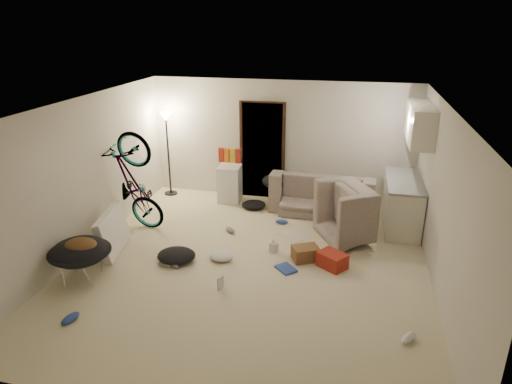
% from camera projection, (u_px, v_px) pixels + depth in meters
% --- Properties ---
extents(floor, '(5.50, 6.00, 0.02)m').
position_uv_depth(floor, '(249.00, 265.00, 7.21)').
color(floor, beige).
rests_on(floor, ground).
extents(ceiling, '(5.50, 6.00, 0.02)m').
position_uv_depth(ceiling, '(248.00, 105.00, 6.31)').
color(ceiling, white).
rests_on(ceiling, wall_back).
extents(wall_back, '(5.50, 0.02, 2.50)m').
position_uv_depth(wall_back, '(282.00, 141.00, 9.51)').
color(wall_back, beige).
rests_on(wall_back, floor).
extents(wall_front, '(5.50, 0.02, 2.50)m').
position_uv_depth(wall_front, '(169.00, 308.00, 4.01)').
color(wall_front, beige).
rests_on(wall_front, floor).
extents(wall_left, '(0.02, 6.00, 2.50)m').
position_uv_depth(wall_left, '(81.00, 177.00, 7.32)').
color(wall_left, beige).
rests_on(wall_left, floor).
extents(wall_right, '(0.02, 6.00, 2.50)m').
position_uv_depth(wall_right, '(445.00, 206.00, 6.20)').
color(wall_right, beige).
rests_on(wall_right, floor).
extents(doorway, '(0.85, 0.10, 2.04)m').
position_uv_depth(doorway, '(262.00, 151.00, 9.63)').
color(doorway, black).
rests_on(doorway, floor).
extents(door_trim, '(0.97, 0.04, 2.10)m').
position_uv_depth(door_trim, '(262.00, 151.00, 9.60)').
color(door_trim, '#341C12').
rests_on(door_trim, floor).
extents(floor_lamp, '(0.28, 0.28, 1.81)m').
position_uv_depth(floor_lamp, '(167.00, 136.00, 9.64)').
color(floor_lamp, black).
rests_on(floor_lamp, floor).
extents(kitchen_counter, '(0.60, 1.50, 0.88)m').
position_uv_depth(kitchen_counter, '(402.00, 204.00, 8.38)').
color(kitchen_counter, beige).
rests_on(kitchen_counter, floor).
extents(counter_top, '(0.64, 1.54, 0.04)m').
position_uv_depth(counter_top, '(405.00, 181.00, 8.22)').
color(counter_top, gray).
rests_on(counter_top, kitchen_counter).
extents(kitchen_uppers, '(0.38, 1.40, 0.65)m').
position_uv_depth(kitchen_uppers, '(420.00, 124.00, 7.82)').
color(kitchen_uppers, beige).
rests_on(kitchen_uppers, wall_right).
extents(sofa, '(2.06, 0.88, 0.59)m').
position_uv_depth(sofa, '(322.00, 196.00, 9.15)').
color(sofa, '#394038').
rests_on(sofa, floor).
extents(armchair, '(1.38, 1.44, 0.72)m').
position_uv_depth(armchair, '(363.00, 218.00, 8.02)').
color(armchair, '#394038').
rests_on(armchair, floor).
extents(bicycle, '(2.02, 1.09, 1.11)m').
position_uv_depth(bicycle, '(135.00, 204.00, 8.24)').
color(bicycle, black).
rests_on(bicycle, floor).
extents(book_asset, '(0.24, 0.21, 0.02)m').
position_uv_depth(book_asset, '(218.00, 291.00, 6.49)').
color(book_asset, '#A32718').
rests_on(book_asset, floor).
extents(mini_fridge, '(0.47, 0.47, 0.77)m').
position_uv_depth(mini_fridge, '(230.00, 184.00, 9.60)').
color(mini_fridge, white).
rests_on(mini_fridge, floor).
extents(snack_box_0, '(0.11, 0.08, 0.30)m').
position_uv_depth(snack_box_0, '(221.00, 155.00, 9.41)').
color(snack_box_0, '#A32718').
rests_on(snack_box_0, mini_fridge).
extents(snack_box_1, '(0.11, 0.09, 0.30)m').
position_uv_depth(snack_box_1, '(227.00, 155.00, 9.39)').
color(snack_box_1, orange).
rests_on(snack_box_1, mini_fridge).
extents(snack_box_2, '(0.11, 0.08, 0.30)m').
position_uv_depth(snack_box_2, '(233.00, 156.00, 9.37)').
color(snack_box_2, gold).
rests_on(snack_box_2, mini_fridge).
extents(snack_box_3, '(0.10, 0.07, 0.30)m').
position_uv_depth(snack_box_3, '(238.00, 156.00, 9.34)').
color(snack_box_3, '#A32718').
rests_on(snack_box_3, mini_fridge).
extents(saucer_chair, '(0.90, 0.90, 0.64)m').
position_uv_depth(saucer_chair, '(80.00, 257.00, 6.66)').
color(saucer_chair, silver).
rests_on(saucer_chair, floor).
extents(hoodie, '(0.54, 0.47, 0.22)m').
position_uv_depth(hoodie, '(81.00, 246.00, 6.55)').
color(hoodie, '#53361C').
rests_on(hoodie, saucer_chair).
extents(sofa_drape, '(0.61, 0.53, 0.28)m').
position_uv_depth(sofa_drape, '(276.00, 182.00, 9.25)').
color(sofa_drape, black).
rests_on(sofa_drape, sofa).
extents(tv_box, '(0.44, 1.06, 0.69)m').
position_uv_depth(tv_box, '(113.00, 232.00, 7.52)').
color(tv_box, silver).
rests_on(tv_box, floor).
extents(drink_case_a, '(0.49, 0.44, 0.23)m').
position_uv_depth(drink_case_a, '(305.00, 253.00, 7.30)').
color(drink_case_a, brown).
rests_on(drink_case_a, floor).
extents(drink_case_b, '(0.52, 0.50, 0.24)m').
position_uv_depth(drink_case_b, '(332.00, 260.00, 7.09)').
color(drink_case_b, '#A32718').
rests_on(drink_case_b, floor).
extents(juicer, '(0.16, 0.16, 0.24)m').
position_uv_depth(juicer, '(274.00, 246.00, 7.57)').
color(juicer, beige).
rests_on(juicer, floor).
extents(newspaper, '(0.63, 0.62, 0.01)m').
position_uv_depth(newspaper, '(294.00, 235.00, 8.17)').
color(newspaper, silver).
rests_on(newspaper, floor).
extents(book_blue, '(0.39, 0.39, 0.03)m').
position_uv_depth(book_blue, '(286.00, 269.00, 7.05)').
color(book_blue, '#284093').
rests_on(book_blue, floor).
extents(book_white, '(0.24, 0.30, 0.03)m').
position_uv_depth(book_white, '(168.00, 261.00, 7.29)').
color(book_white, silver).
rests_on(book_white, floor).
extents(shoe_0, '(0.24, 0.10, 0.09)m').
position_uv_depth(shoe_0, '(282.00, 222.00, 8.60)').
color(shoe_0, '#284093').
rests_on(shoe_0, floor).
extents(shoe_1, '(0.26, 0.24, 0.09)m').
position_uv_depth(shoe_1, '(230.00, 230.00, 8.27)').
color(shoe_1, slate).
rests_on(shoe_1, floor).
extents(shoe_2, '(0.18, 0.29, 0.10)m').
position_uv_depth(shoe_2, '(70.00, 318.00, 5.82)').
color(shoe_2, '#284093').
rests_on(shoe_2, floor).
extents(shoe_3, '(0.26, 0.23, 0.09)m').
position_uv_depth(shoe_3, '(174.00, 264.00, 7.11)').
color(shoe_3, slate).
rests_on(shoe_3, floor).
extents(shoe_4, '(0.24, 0.29, 0.10)m').
position_uv_depth(shoe_4, '(408.00, 338.00, 5.47)').
color(shoe_4, white).
rests_on(shoe_4, floor).
extents(clothes_lump_a, '(0.67, 0.60, 0.20)m').
position_uv_depth(clothes_lump_a, '(176.00, 256.00, 7.27)').
color(clothes_lump_a, black).
rests_on(clothes_lump_a, floor).
extents(clothes_lump_b, '(0.61, 0.57, 0.15)m').
position_uv_depth(clothes_lump_b, '(254.00, 205.00, 9.32)').
color(clothes_lump_b, black).
rests_on(clothes_lump_b, floor).
extents(clothes_lump_c, '(0.44, 0.40, 0.12)m').
position_uv_depth(clothes_lump_c, '(221.00, 256.00, 7.34)').
color(clothes_lump_c, silver).
rests_on(clothes_lump_c, floor).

